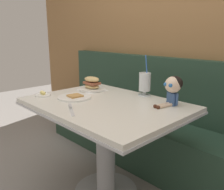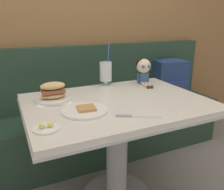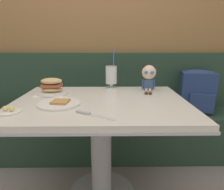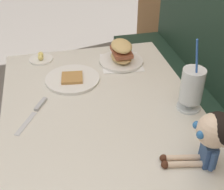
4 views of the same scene
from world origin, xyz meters
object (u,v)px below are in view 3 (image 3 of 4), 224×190
Objects in this scene: butter_saucer at (9,111)px; seated_doll at (149,74)px; butter_knife at (88,114)px; toast_plate at (59,104)px; sandwich_plate at (52,88)px; backpack at (197,90)px; milkshake_glass at (111,76)px.

seated_doll reaches higher than butter_saucer.
toast_plate is at bearing 138.84° from butter_knife.
sandwich_plate is 0.54× the size of backpack.
butter_saucer is (-0.12, -0.40, -0.04)m from sandwich_plate.
backpack is (0.82, 0.26, -0.18)m from milkshake_glass.
butter_saucer is at bearing -133.63° from milkshake_glass.
milkshake_glass is 1.47× the size of butter_knife.
backpack is (1.37, 0.83, -0.09)m from butter_saucer.
sandwich_plate is (-0.43, -0.17, -0.06)m from milkshake_glass.
toast_plate is 0.54m from milkshake_glass.
milkshake_glass is 0.62m from butter_knife.
toast_plate is 1.34m from backpack.
backpack reaches higher than butter_knife.
toast_plate is 1.17× the size of butter_knife.
butter_saucer is 1.60m from backpack.
milkshake_glass is at bearing 54.27° from toast_plate.
milkshake_glass reaches higher than backpack.
butter_saucer is at bearing -106.33° from sandwich_plate.
seated_doll is at bearing -12.76° from milkshake_glass.
milkshake_glass is 0.30m from seated_doll.
seated_doll is (0.83, 0.50, 0.12)m from butter_saucer.
toast_plate is 1.14× the size of sandwich_plate.
butter_saucer is at bearing -148.81° from backpack.
milkshake_glass is 1.43× the size of sandwich_plate.
butter_knife is 0.95× the size of seated_doll.
seated_doll is at bearing -148.96° from backpack.
butter_saucer is 0.30× the size of backpack.
sandwich_plate is 0.41m from butter_saucer.
milkshake_glass reaches higher than butter_saucer.
toast_plate is at bearing -125.73° from milkshake_glass.
sandwich_plate reaches higher than butter_knife.
butter_knife is at bearing -54.56° from sandwich_plate.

